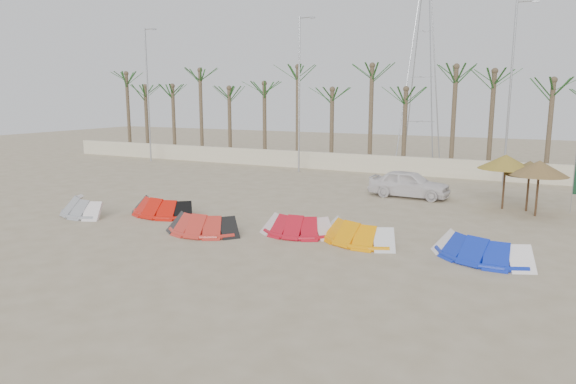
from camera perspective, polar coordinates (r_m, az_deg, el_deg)
The scene contains 17 objects.
ground at distance 18.03m, azimuth -8.52°, elevation -7.21°, with size 120.00×120.00×0.00m, color #B4A68B.
boundary_wall at distance 37.70m, azimuth 10.82°, elevation 3.02°, with size 60.00×0.30×1.30m, color beige.
palm_line at distance 38.69m, azimuth 12.70°, elevation 11.75°, with size 52.00×4.00×7.70m.
lamp_a at distance 45.29m, azimuth -15.28°, elevation 10.57°, with size 1.25×0.14×11.00m.
lamp_b at distance 37.57m, azimuth 1.29°, elevation 11.01°, with size 1.25×0.14×11.00m.
lamp_c at distance 34.11m, azimuth 23.51°, elevation 10.20°, with size 1.25×0.14×11.00m.
pylon at distance 43.33m, azimuth 14.20°, elevation 2.98°, with size 3.00×3.00×14.00m, color #A5A8AD, non-canonical shape.
kite_grey at distance 26.06m, azimuth -21.50°, elevation -1.36°, with size 3.57×2.48×0.90m.
kite_red_left at distance 24.81m, azimuth -13.49°, elevation -1.48°, with size 3.59×1.76×0.90m.
kite_red_mid at distance 21.15m, azimuth -9.09°, elevation -3.39°, with size 3.25×1.76×0.90m.
kite_red_right at distance 20.68m, azimuth 1.34°, elevation -3.58°, with size 3.08×1.75×0.90m.
kite_orange at distance 19.90m, azimuth 7.81°, elevation -4.24°, with size 3.72×2.50×0.90m.
kite_blue at distance 18.86m, azimuth 20.72°, elevation -5.67°, with size 3.82×2.54×0.90m.
parasol_left at distance 27.13m, azimuth 23.03°, elevation 3.11°, with size 2.62×2.62×2.70m.
parasol_mid at distance 26.09m, azimuth 26.15°, elevation 2.39°, with size 2.58×2.58×2.61m.
parasol_right at distance 27.10m, azimuth 25.27°, elevation 2.40°, with size 2.29×2.29×2.46m.
car at distance 28.97m, azimuth 13.32°, elevation 0.89°, with size 1.76×4.39×1.49m, color white.
Camera 1 is at (9.88, -14.06, 5.46)m, focal length 32.00 mm.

